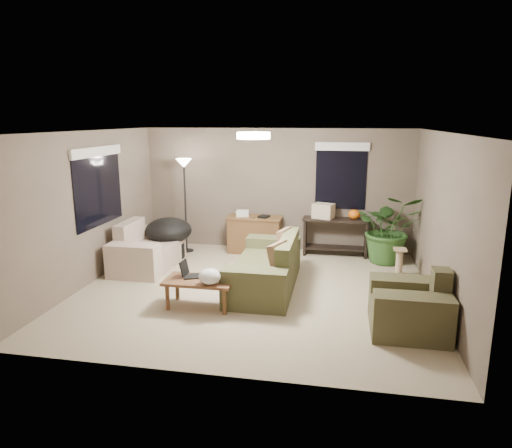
% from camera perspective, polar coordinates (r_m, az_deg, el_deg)
% --- Properties ---
extents(room_shell, '(5.50, 5.50, 5.50)m').
position_cam_1_polar(room_shell, '(7.02, -0.30, 1.23)').
color(room_shell, tan).
rests_on(room_shell, ground).
extents(main_sofa, '(0.95, 2.20, 0.85)m').
position_cam_1_polar(main_sofa, '(7.44, 1.47, -5.71)').
color(main_sofa, '#44462A').
rests_on(main_sofa, ground).
extents(throw_pillows, '(0.38, 1.40, 0.47)m').
position_cam_1_polar(throw_pillows, '(7.30, 3.47, -3.18)').
color(throw_pillows, '#8C7251').
rests_on(throw_pillows, main_sofa).
extents(loveseat, '(0.90, 1.60, 0.85)m').
position_cam_1_polar(loveseat, '(8.67, -13.56, -3.33)').
color(loveseat, beige).
rests_on(loveseat, ground).
extents(armchair, '(0.95, 1.00, 0.85)m').
position_cam_1_polar(armchair, '(6.30, 18.69, -9.98)').
color(armchair, brown).
rests_on(armchair, ground).
extents(coffee_table, '(1.00, 0.55, 0.42)m').
position_cam_1_polar(coffee_table, '(6.71, -7.08, -7.38)').
color(coffee_table, brown).
rests_on(coffee_table, ground).
extents(laptop, '(0.40, 0.34, 0.24)m').
position_cam_1_polar(laptop, '(6.81, -8.21, -6.02)').
color(laptop, black).
rests_on(laptop, coffee_table).
extents(plastic_bag, '(0.33, 0.30, 0.22)m').
position_cam_1_polar(plastic_bag, '(6.46, -5.82, -6.54)').
color(plastic_bag, white).
rests_on(plastic_bag, coffee_table).
extents(desk, '(1.10, 0.50, 0.75)m').
position_cam_1_polar(desk, '(9.31, -0.16, -1.30)').
color(desk, brown).
rests_on(desk, ground).
extents(desk_papers, '(0.71, 0.30, 0.12)m').
position_cam_1_polar(desk_papers, '(9.24, -1.13, 1.27)').
color(desk_papers, silver).
rests_on(desk_papers, desk).
extents(console_table, '(1.30, 0.40, 0.75)m').
position_cam_1_polar(console_table, '(9.25, 9.88, -1.22)').
color(console_table, black).
rests_on(console_table, ground).
extents(pumpkin, '(0.29, 0.29, 0.20)m').
position_cam_1_polar(pumpkin, '(9.17, 12.16, 1.18)').
color(pumpkin, orange).
rests_on(pumpkin, console_table).
extents(cardboard_box, '(0.46, 0.40, 0.29)m').
position_cam_1_polar(cardboard_box, '(9.16, 8.43, 1.63)').
color(cardboard_box, beige).
rests_on(cardboard_box, console_table).
extents(papasan_chair, '(1.15, 1.15, 0.80)m').
position_cam_1_polar(papasan_chair, '(9.11, -10.85, -1.31)').
color(papasan_chair, black).
rests_on(papasan_chair, ground).
extents(floor_lamp, '(0.32, 0.32, 1.91)m').
position_cam_1_polar(floor_lamp, '(9.29, -8.96, 6.16)').
color(floor_lamp, black).
rests_on(floor_lamp, ground).
extents(ceiling_fixture, '(0.50, 0.50, 0.10)m').
position_cam_1_polar(ceiling_fixture, '(6.87, -0.31, 10.99)').
color(ceiling_fixture, white).
rests_on(ceiling_fixture, room_shell).
extents(houseplant, '(1.20, 1.33, 1.04)m').
position_cam_1_polar(houseplant, '(8.99, 16.30, -1.44)').
color(houseplant, '#2D5923').
rests_on(houseplant, ground).
extents(cat_scratching_post, '(0.32, 0.32, 0.50)m').
position_cam_1_polar(cat_scratching_post, '(8.33, 17.44, -4.84)').
color(cat_scratching_post, tan).
rests_on(cat_scratching_post, ground).
extents(window_left, '(0.05, 1.56, 1.33)m').
position_cam_1_polar(window_left, '(8.16, -19.15, 5.98)').
color(window_left, black).
rests_on(window_left, room_shell).
extents(window_back, '(1.06, 0.05, 1.33)m').
position_cam_1_polar(window_back, '(9.26, 10.63, 7.26)').
color(window_back, black).
rests_on(window_back, room_shell).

